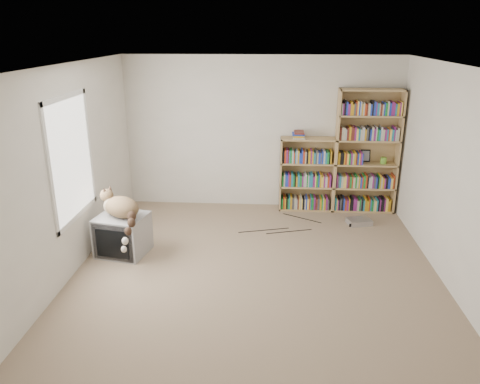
# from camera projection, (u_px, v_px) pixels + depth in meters

# --- Properties ---
(floor) EXTENTS (4.50, 5.00, 0.01)m
(floor) POSITION_uv_depth(u_px,v_px,m) (256.00, 276.00, 5.75)
(floor) COLOR #A0866C
(floor) RESTS_ON ground
(wall_back) EXTENTS (4.50, 0.02, 2.50)m
(wall_back) POSITION_uv_depth(u_px,v_px,m) (262.00, 133.00, 7.70)
(wall_back) COLOR silver
(wall_back) RESTS_ON floor
(wall_front) EXTENTS (4.50, 0.02, 2.50)m
(wall_front) POSITION_uv_depth(u_px,v_px,m) (244.00, 297.00, 2.98)
(wall_front) COLOR silver
(wall_front) RESTS_ON floor
(wall_left) EXTENTS (0.02, 5.00, 2.50)m
(wall_left) POSITION_uv_depth(u_px,v_px,m) (65.00, 175.00, 5.48)
(wall_left) COLOR silver
(wall_left) RESTS_ON floor
(wall_right) EXTENTS (0.02, 5.00, 2.50)m
(wall_right) POSITION_uv_depth(u_px,v_px,m) (459.00, 183.00, 5.20)
(wall_right) COLOR silver
(wall_right) RESTS_ON floor
(ceiling) EXTENTS (4.50, 5.00, 0.02)m
(ceiling) POSITION_uv_depth(u_px,v_px,m) (258.00, 66.00, 4.93)
(ceiling) COLOR white
(ceiling) RESTS_ON wall_back
(window) EXTENTS (0.02, 1.22, 1.52)m
(window) POSITION_uv_depth(u_px,v_px,m) (71.00, 158.00, 5.62)
(window) COLOR white
(window) RESTS_ON wall_left
(crt_tv) EXTENTS (0.71, 0.67, 0.54)m
(crt_tv) POSITION_uv_depth(u_px,v_px,m) (123.00, 235.00, 6.26)
(crt_tv) COLOR #959598
(crt_tv) RESTS_ON floor
(cat) EXTENTS (0.67, 0.79, 0.61)m
(cat) POSITION_uv_depth(u_px,v_px,m) (122.00, 211.00, 6.04)
(cat) COLOR #3C2518
(cat) RESTS_ON crt_tv
(bookcase_tall) EXTENTS (1.00, 0.30, 2.00)m
(bookcase_tall) POSITION_uv_depth(u_px,v_px,m) (366.00, 155.00, 7.56)
(bookcase_tall) COLOR tan
(bookcase_tall) RESTS_ON floor
(bookcase_short) EXTENTS (0.88, 0.30, 1.22)m
(bookcase_short) POSITION_uv_depth(u_px,v_px,m) (306.00, 177.00, 7.75)
(bookcase_short) COLOR tan
(bookcase_short) RESTS_ON floor
(book_stack) EXTENTS (0.20, 0.26, 0.11)m
(book_stack) POSITION_uv_depth(u_px,v_px,m) (298.00, 135.00, 7.48)
(book_stack) COLOR #A83316
(book_stack) RESTS_ON bookcase_short
(green_mug) EXTENTS (0.10, 0.10, 0.11)m
(green_mug) POSITION_uv_depth(u_px,v_px,m) (383.00, 160.00, 7.55)
(green_mug) COLOR #67A930
(green_mug) RESTS_ON bookcase_tall
(framed_print) EXTENTS (0.15, 0.05, 0.20)m
(framed_print) POSITION_uv_depth(u_px,v_px,m) (365.00, 156.00, 7.64)
(framed_print) COLOR black
(framed_print) RESTS_ON bookcase_tall
(dvd_player) EXTENTS (0.40, 0.33, 0.08)m
(dvd_player) POSITION_uv_depth(u_px,v_px,m) (359.00, 222.00, 7.27)
(dvd_player) COLOR #B2B1B6
(dvd_player) RESTS_ON floor
(wall_outlet) EXTENTS (0.01, 0.08, 0.13)m
(wall_outlet) POSITION_uv_depth(u_px,v_px,m) (100.00, 220.00, 6.60)
(wall_outlet) COLOR silver
(wall_outlet) RESTS_ON wall_left
(floor_cables) EXTENTS (1.20, 0.70, 0.01)m
(floor_cables) POSITION_uv_depth(u_px,v_px,m) (273.00, 224.00, 7.27)
(floor_cables) COLOR black
(floor_cables) RESTS_ON floor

